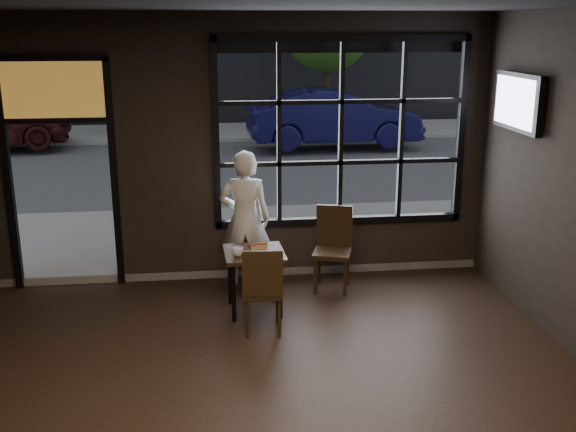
{
  "coord_description": "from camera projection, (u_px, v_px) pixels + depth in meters",
  "views": [
    {
      "loc": [
        -0.4,
        -4.42,
        3.06
      ],
      "look_at": [
        0.4,
        2.2,
        1.15
      ],
      "focal_mm": 42.0,
      "sensor_mm": 36.0,
      "label": 1
    }
  ],
  "objects": [
    {
      "name": "window_frame",
      "position": [
        341.0,
        132.0,
        8.09
      ],
      "size": [
        3.06,
        0.12,
        2.28
      ],
      "primitive_type": "cube",
      "color": "black",
      "rests_on": "ground"
    },
    {
      "name": "hotdog",
      "position": [
        258.0,
        246.0,
        7.34
      ],
      "size": [
        0.21,
        0.12,
        0.06
      ],
      "primitive_type": null,
      "rotation": [
        0.0,
        0.0,
        0.22
      ],
      "color": "tan",
      "rests_on": "cafe_table"
    },
    {
      "name": "tree_right",
      "position": [
        328.0,
        26.0,
        18.51
      ],
      "size": [
        2.48,
        2.48,
        4.24
      ],
      "color": "#332114",
      "rests_on": "street_asphalt"
    },
    {
      "name": "chair_window",
      "position": [
        332.0,
        250.0,
        7.92
      ],
      "size": [
        0.53,
        0.53,
        0.99
      ],
      "primitive_type": "cube",
      "rotation": [
        0.0,
        0.0,
        -0.29
      ],
      "color": "black",
      "rests_on": "floor"
    },
    {
      "name": "stained_transom",
      "position": [
        53.0,
        89.0,
        7.56
      ],
      "size": [
        1.2,
        0.06,
        0.7
      ],
      "primitive_type": "cube",
      "color": "orange",
      "rests_on": "ground"
    },
    {
      "name": "man",
      "position": [
        245.0,
        219.0,
        7.98
      ],
      "size": [
        0.65,
        0.46,
        1.66
      ],
      "primitive_type": "imported",
      "rotation": [
        0.0,
        0.0,
        3.03
      ],
      "color": "silver",
      "rests_on": "floor"
    },
    {
      "name": "cafe_table",
      "position": [
        254.0,
        281.0,
        7.36
      ],
      "size": [
        0.67,
        0.67,
        0.69
      ],
      "primitive_type": "cube",
      "rotation": [
        0.0,
        0.0,
        0.04
      ],
      "color": "black",
      "rests_on": "floor"
    },
    {
      "name": "cup",
      "position": [
        237.0,
        252.0,
        7.11
      ],
      "size": [
        0.14,
        0.14,
        0.1
      ],
      "primitive_type": "imported",
      "rotation": [
        0.0,
        0.0,
        -0.2
      ],
      "color": "silver",
      "rests_on": "cafe_table"
    },
    {
      "name": "chair_near",
      "position": [
        262.0,
        288.0,
        6.85
      ],
      "size": [
        0.43,
        0.43,
        0.93
      ],
      "primitive_type": "cube",
      "rotation": [
        0.0,
        0.0,
        3.09
      ],
      "color": "black",
      "rests_on": "floor"
    },
    {
      "name": "street_asphalt",
      "position": [
        215.0,
        101.0,
        28.02
      ],
      "size": [
        60.0,
        41.0,
        0.04
      ],
      "primitive_type": "cube",
      "color": "#545456",
      "rests_on": "ground"
    },
    {
      "name": "navy_car",
      "position": [
        334.0,
        118.0,
        16.77
      ],
      "size": [
        4.33,
        1.67,
        1.41
      ],
      "primitive_type": "imported",
      "rotation": [
        0.0,
        0.0,
        1.61
      ],
      "color": "#100E3C",
      "rests_on": "street_asphalt"
    },
    {
      "name": "tree_left",
      "position": [
        105.0,
        32.0,
        18.02
      ],
      "size": [
        2.36,
        2.36,
        4.03
      ],
      "color": "#332114",
      "rests_on": "street_asphalt"
    },
    {
      "name": "tv",
      "position": [
        518.0,
        102.0,
        7.22
      ],
      "size": [
        0.12,
        1.06,
        0.62
      ],
      "primitive_type": "cube",
      "color": "black",
      "rests_on": "wall_right"
    }
  ]
}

